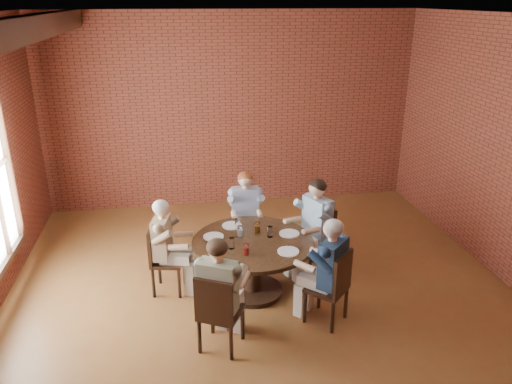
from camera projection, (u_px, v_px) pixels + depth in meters
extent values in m
plane|color=brown|center=(267.00, 307.00, 6.17)|extent=(7.00, 7.00, 0.00)
plane|color=beige|center=(270.00, 16.00, 4.93)|extent=(7.00, 7.00, 0.00)
plane|color=brown|center=(231.00, 112.00, 8.76)|extent=(7.00, 0.00, 7.00)
cube|color=black|center=(9.00, 33.00, 4.60)|extent=(0.22, 6.90, 0.26)
cube|color=black|center=(5.00, 158.00, 6.41)|extent=(0.10, 0.08, 2.20)
cylinder|color=black|center=(253.00, 290.00, 6.46)|extent=(0.76, 0.76, 0.06)
cylinder|color=black|center=(253.00, 269.00, 6.35)|extent=(0.22, 0.22, 0.64)
cylinder|color=#3E2916|center=(253.00, 242.00, 6.21)|extent=(1.52, 1.52, 0.05)
cube|color=black|center=(313.00, 244.00, 6.82)|extent=(0.58, 0.58, 0.04)
cube|color=black|center=(325.00, 223.00, 6.82)|extent=(0.21, 0.41, 0.50)
cylinder|color=black|center=(293.00, 256.00, 6.95)|extent=(0.04, 0.04, 0.41)
cylinder|color=black|center=(310.00, 268.00, 6.66)|extent=(0.04, 0.04, 0.41)
cylinder|color=black|center=(314.00, 249.00, 7.14)|extent=(0.04, 0.04, 0.41)
cylinder|color=black|center=(331.00, 260.00, 6.85)|extent=(0.04, 0.04, 0.41)
cube|color=black|center=(246.00, 229.00, 7.26)|extent=(0.42, 0.42, 0.04)
cube|color=black|center=(245.00, 208.00, 7.33)|extent=(0.41, 0.06, 0.46)
cylinder|color=black|center=(235.00, 249.00, 7.16)|extent=(0.04, 0.04, 0.41)
cylinder|color=black|center=(259.00, 247.00, 7.20)|extent=(0.04, 0.04, 0.41)
cylinder|color=black|center=(234.00, 238.00, 7.48)|extent=(0.04, 0.04, 0.41)
cylinder|color=black|center=(256.00, 237.00, 7.52)|extent=(0.04, 0.04, 0.41)
cube|color=black|center=(168.00, 261.00, 6.37)|extent=(0.47, 0.47, 0.04)
cube|color=black|center=(153.00, 244.00, 6.29)|extent=(0.12, 0.39, 0.45)
cylinder|color=black|center=(179.00, 284.00, 6.29)|extent=(0.04, 0.04, 0.41)
cylinder|color=black|center=(184.00, 270.00, 6.60)|extent=(0.04, 0.04, 0.41)
cylinder|color=black|center=(153.00, 283.00, 6.30)|extent=(0.04, 0.04, 0.41)
cylinder|color=black|center=(159.00, 270.00, 6.61)|extent=(0.04, 0.04, 0.41)
cube|color=black|center=(221.00, 312.00, 5.33)|extent=(0.57, 0.57, 0.04)
cube|color=black|center=(213.00, 301.00, 5.07)|extent=(0.39, 0.23, 0.48)
cylinder|color=black|center=(242.00, 323.00, 5.52)|extent=(0.04, 0.04, 0.41)
cylinder|color=black|center=(212.00, 317.00, 5.63)|extent=(0.04, 0.04, 0.41)
cylinder|color=black|center=(231.00, 343.00, 5.20)|extent=(0.04, 0.04, 0.41)
cylinder|color=black|center=(199.00, 337.00, 5.31)|extent=(0.04, 0.04, 0.41)
cube|color=black|center=(326.00, 288.00, 5.77)|extent=(0.59, 0.59, 0.04)
cube|color=black|center=(343.00, 274.00, 5.58)|extent=(0.32, 0.33, 0.47)
cylinder|color=black|center=(319.00, 293.00, 6.08)|extent=(0.04, 0.04, 0.41)
cylinder|color=black|center=(305.00, 307.00, 5.81)|extent=(0.04, 0.04, 0.41)
cylinder|color=black|center=(346.00, 303.00, 5.90)|extent=(0.04, 0.04, 0.41)
cylinder|color=black|center=(332.00, 317.00, 5.62)|extent=(0.04, 0.04, 0.41)
cylinder|color=white|center=(289.00, 233.00, 6.37)|extent=(0.26, 0.26, 0.01)
cylinder|color=white|center=(232.00, 226.00, 6.59)|extent=(0.26, 0.26, 0.01)
cylinder|color=white|center=(213.00, 237.00, 6.29)|extent=(0.26, 0.26, 0.01)
cylinder|color=white|center=(288.00, 251.00, 5.93)|extent=(0.26, 0.26, 0.01)
cylinder|color=white|center=(270.00, 232.00, 6.28)|extent=(0.07, 0.07, 0.14)
cylinder|color=white|center=(257.00, 227.00, 6.40)|extent=(0.07, 0.07, 0.14)
cylinder|color=white|center=(237.00, 224.00, 6.49)|extent=(0.07, 0.07, 0.14)
cylinder|color=white|center=(240.00, 231.00, 6.29)|extent=(0.07, 0.07, 0.14)
cylinder|color=white|center=(232.00, 243.00, 5.98)|extent=(0.07, 0.07, 0.14)
cylinder|color=white|center=(246.00, 249.00, 5.84)|extent=(0.07, 0.07, 0.14)
cube|color=black|center=(287.00, 248.00, 6.00)|extent=(0.10, 0.16, 0.01)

